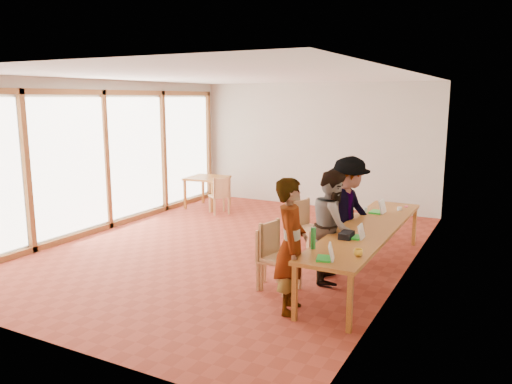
% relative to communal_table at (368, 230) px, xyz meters
% --- Properties ---
extents(ground, '(8.00, 8.00, 0.00)m').
position_rel_communal_table_xyz_m(ground, '(-2.50, 0.29, -0.70)').
color(ground, '#9D3826').
rests_on(ground, ground).
extents(wall_back, '(6.00, 0.10, 3.00)m').
position_rel_communal_table_xyz_m(wall_back, '(-2.50, 4.29, 0.80)').
color(wall_back, beige).
rests_on(wall_back, ground).
extents(wall_front, '(6.00, 0.10, 3.00)m').
position_rel_communal_table_xyz_m(wall_front, '(-2.50, -3.71, 0.80)').
color(wall_front, beige).
rests_on(wall_front, ground).
extents(wall_right, '(0.10, 8.00, 3.00)m').
position_rel_communal_table_xyz_m(wall_right, '(0.50, 0.29, 0.80)').
color(wall_right, beige).
rests_on(wall_right, ground).
extents(window_wall, '(0.10, 8.00, 3.00)m').
position_rel_communal_table_xyz_m(window_wall, '(-5.46, 0.29, 0.80)').
color(window_wall, white).
rests_on(window_wall, ground).
extents(ceiling, '(6.00, 8.00, 0.04)m').
position_rel_communal_table_xyz_m(ceiling, '(-2.50, 0.29, 2.32)').
color(ceiling, white).
rests_on(ceiling, wall_back).
extents(communal_table, '(0.80, 4.00, 0.75)m').
position_rel_communal_table_xyz_m(communal_table, '(0.00, 0.00, 0.00)').
color(communal_table, '#B37027').
rests_on(communal_table, ground).
extents(side_table, '(0.90, 0.90, 0.75)m').
position_rel_communal_table_xyz_m(side_table, '(-4.75, 2.90, -0.03)').
color(side_table, '#B37027').
rests_on(side_table, ground).
extents(chair_near, '(0.46, 0.46, 0.45)m').
position_rel_communal_table_xyz_m(chair_near, '(-1.12, -1.12, -0.18)').
color(chair_near, '#E1A770').
rests_on(chair_near, ground).
extents(chair_mid, '(0.52, 0.52, 0.51)m').
position_rel_communal_table_xyz_m(chair_mid, '(-1.00, -1.10, -0.12)').
color(chair_mid, '#E1A770').
rests_on(chair_mid, ground).
extents(chair_far, '(0.55, 0.55, 0.49)m').
position_rel_communal_table_xyz_m(chair_far, '(-1.29, 0.68, -0.14)').
color(chair_far, '#E1A770').
rests_on(chair_far, ground).
extents(chair_empty, '(0.41, 0.41, 0.45)m').
position_rel_communal_table_xyz_m(chair_empty, '(-0.80, 2.03, -0.19)').
color(chair_empty, '#E1A770').
rests_on(chair_empty, ground).
extents(chair_spare, '(0.57, 0.57, 0.46)m').
position_rel_communal_table_xyz_m(chair_spare, '(-4.06, 2.40, -0.17)').
color(chair_spare, '#E1A770').
rests_on(chair_spare, ground).
extents(person_near, '(0.58, 0.72, 1.70)m').
position_rel_communal_table_xyz_m(person_near, '(-0.50, -1.70, 0.15)').
color(person_near, gray).
rests_on(person_near, ground).
extents(person_mid, '(0.82, 0.94, 1.63)m').
position_rel_communal_table_xyz_m(person_mid, '(-0.40, -0.40, 0.11)').
color(person_mid, gray).
rests_on(person_mid, ground).
extents(person_far, '(0.95, 1.27, 1.75)m').
position_rel_communal_table_xyz_m(person_far, '(-0.41, 0.32, 0.17)').
color(person_far, gray).
rests_on(person_far, ground).
extents(laptop_near, '(0.26, 0.27, 0.20)m').
position_rel_communal_table_xyz_m(laptop_near, '(-0.02, -1.72, 0.10)').
color(laptop_near, green).
rests_on(laptop_near, communal_table).
extents(laptop_mid, '(0.21, 0.24, 0.20)m').
position_rel_communal_table_xyz_m(laptop_mid, '(0.04, -0.64, 0.10)').
color(laptop_mid, green).
rests_on(laptop_mid, communal_table).
extents(laptop_far, '(0.24, 0.28, 0.23)m').
position_rel_communal_table_xyz_m(laptop_far, '(-0.08, 1.00, 0.11)').
color(laptop_far, green).
rests_on(laptop_far, communal_table).
extents(yellow_mug, '(0.14, 0.14, 0.09)m').
position_rel_communal_table_xyz_m(yellow_mug, '(0.27, -1.41, 0.09)').
color(yellow_mug, yellow).
rests_on(yellow_mug, communal_table).
extents(green_bottle, '(0.07, 0.07, 0.28)m').
position_rel_communal_table_xyz_m(green_bottle, '(-0.33, -1.39, 0.19)').
color(green_bottle, '#258231').
rests_on(green_bottle, communal_table).
extents(clear_glass, '(0.07, 0.07, 0.09)m').
position_rel_communal_table_xyz_m(clear_glass, '(-0.31, 0.95, 0.09)').
color(clear_glass, silver).
rests_on(clear_glass, communal_table).
extents(condiment_cup, '(0.08, 0.08, 0.06)m').
position_rel_communal_table_xyz_m(condiment_cup, '(0.18, 1.37, 0.08)').
color(condiment_cup, white).
rests_on(condiment_cup, communal_table).
extents(pink_phone, '(0.05, 0.10, 0.01)m').
position_rel_communal_table_xyz_m(pink_phone, '(0.22, 1.71, 0.05)').
color(pink_phone, '#F04D7B').
rests_on(pink_phone, communal_table).
extents(black_pouch, '(0.16, 0.26, 0.09)m').
position_rel_communal_table_xyz_m(black_pouch, '(-0.10, -0.72, 0.09)').
color(black_pouch, black).
rests_on(black_pouch, communal_table).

